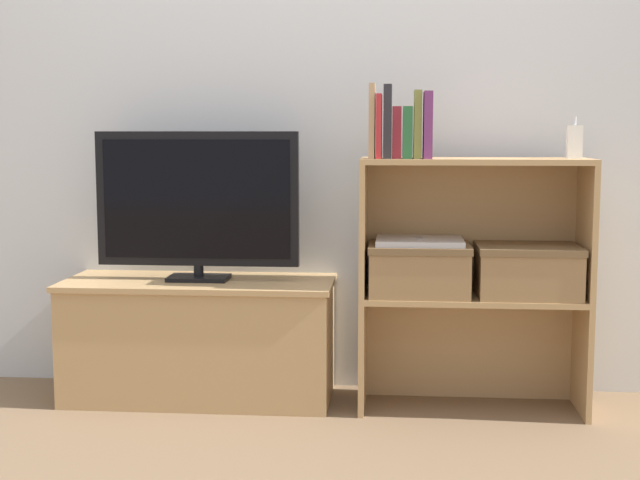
% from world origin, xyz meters
% --- Properties ---
extents(ground_plane, '(16.00, 16.00, 0.00)m').
position_xyz_m(ground_plane, '(0.00, 0.00, 0.00)').
color(ground_plane, brown).
extents(wall_back, '(10.00, 0.05, 2.40)m').
position_xyz_m(wall_back, '(0.00, 0.43, 1.20)').
color(wall_back, silver).
rests_on(wall_back, ground_plane).
extents(tv_stand, '(0.99, 0.41, 0.45)m').
position_xyz_m(tv_stand, '(-0.45, 0.20, 0.22)').
color(tv_stand, tan).
rests_on(tv_stand, ground_plane).
extents(tv, '(0.74, 0.14, 0.54)m').
position_xyz_m(tv, '(-0.45, 0.19, 0.73)').
color(tv, black).
rests_on(tv, tv_stand).
extents(bookshelf_lower_tier, '(0.79, 0.30, 0.41)m').
position_xyz_m(bookshelf_lower_tier, '(0.54, 0.21, 0.26)').
color(bookshelf_lower_tier, tan).
rests_on(bookshelf_lower_tier, ground_plane).
extents(bookshelf_upper_tier, '(0.79, 0.30, 0.48)m').
position_xyz_m(bookshelf_upper_tier, '(0.54, 0.21, 0.72)').
color(bookshelf_upper_tier, tan).
rests_on(bookshelf_upper_tier, bookshelf_lower_tier).
extents(book_tan, '(0.02, 0.14, 0.25)m').
position_xyz_m(book_tan, '(0.18, 0.10, 1.02)').
color(book_tan, tan).
rests_on(book_tan, bookshelf_upper_tier).
extents(book_crimson, '(0.02, 0.16, 0.22)m').
position_xyz_m(book_crimson, '(0.21, 0.10, 1.01)').
color(book_crimson, '#B22328').
rests_on(book_crimson, bookshelf_upper_tier).
extents(book_charcoal, '(0.03, 0.14, 0.25)m').
position_xyz_m(book_charcoal, '(0.24, 0.10, 1.02)').
color(book_charcoal, '#232328').
rests_on(book_charcoal, bookshelf_upper_tier).
extents(book_maroon, '(0.03, 0.13, 0.18)m').
position_xyz_m(book_maroon, '(0.27, 0.10, 0.98)').
color(book_maroon, maroon).
rests_on(book_maroon, bookshelf_upper_tier).
extents(book_forest, '(0.03, 0.13, 0.18)m').
position_xyz_m(book_forest, '(0.31, 0.10, 0.98)').
color(book_forest, '#286638').
rests_on(book_forest, bookshelf_upper_tier).
extents(book_olive, '(0.03, 0.13, 0.23)m').
position_xyz_m(book_olive, '(0.34, 0.10, 1.01)').
color(book_olive, olive).
rests_on(book_olive, bookshelf_upper_tier).
extents(book_plum, '(0.03, 0.15, 0.23)m').
position_xyz_m(book_plum, '(0.37, 0.10, 1.01)').
color(book_plum, '#6B2D66').
rests_on(book_plum, bookshelf_upper_tier).
extents(baby_monitor, '(0.05, 0.04, 0.14)m').
position_xyz_m(baby_monitor, '(0.88, 0.15, 0.95)').
color(baby_monitor, white).
rests_on(baby_monitor, bookshelf_upper_tier).
extents(storage_basket_left, '(0.36, 0.27, 0.18)m').
position_xyz_m(storage_basket_left, '(0.35, 0.14, 0.51)').
color(storage_basket_left, '#937047').
rests_on(storage_basket_left, bookshelf_lower_tier).
extents(storage_basket_right, '(0.36, 0.27, 0.18)m').
position_xyz_m(storage_basket_right, '(0.73, 0.14, 0.51)').
color(storage_basket_right, '#937047').
rests_on(storage_basket_right, bookshelf_lower_tier).
extents(laptop, '(0.30, 0.23, 0.02)m').
position_xyz_m(laptop, '(0.35, 0.14, 0.61)').
color(laptop, '#BCBCC1').
rests_on(laptop, storage_basket_left).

